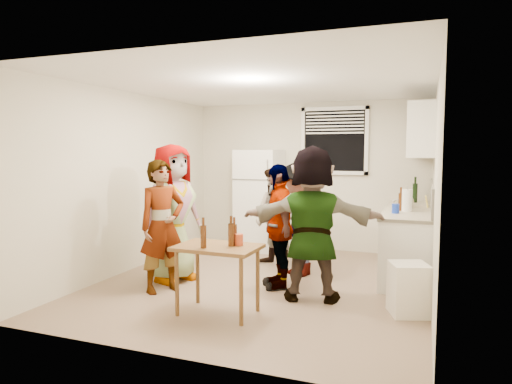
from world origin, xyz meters
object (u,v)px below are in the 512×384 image
at_px(wine_bottle, 415,202).
at_px(blue_cup, 395,213).
at_px(guest_stripe, 163,291).
at_px(guest_orange, 311,299).
at_px(beer_bottle_counter, 400,211).
at_px(red_cup, 239,245).
at_px(kettle, 406,208).
at_px(refrigerator, 260,200).
at_px(guest_back_left, 276,267).
at_px(trash_bin, 409,291).
at_px(guest_back_right, 298,274).
at_px(serving_table, 218,313).
at_px(guest_black, 278,287).
at_px(guest_grey, 174,280).
at_px(beer_bottle_table, 234,245).

relative_size(wine_bottle, blue_cup, 2.38).
height_order(guest_stripe, guest_orange, guest_orange).
bearing_deg(beer_bottle_counter, red_cup, -126.92).
xyz_separation_m(kettle, red_cup, (-1.53, -2.34, -0.18)).
relative_size(refrigerator, beer_bottle_counter, 7.38).
bearing_deg(wine_bottle, guest_orange, -113.47).
xyz_separation_m(kettle, guest_back_left, (-1.76, -0.40, -0.90)).
bearing_deg(beer_bottle_counter, trash_bin, -83.00).
relative_size(red_cup, guest_back_right, 0.08).
bearing_deg(guest_stripe, trash_bin, -54.44).
xyz_separation_m(serving_table, red_cup, (0.20, 0.09, 0.72)).
bearing_deg(blue_cup, guest_black, -153.05).
distance_m(serving_table, guest_back_left, 2.03).
height_order(refrigerator, guest_back_right, refrigerator).
relative_size(trash_bin, guest_back_left, 0.37).
distance_m(serving_table, guest_grey, 1.40).
xyz_separation_m(beer_bottle_table, guest_grey, (-1.21, 0.80, -0.72)).
height_order(wine_bottle, guest_black, wine_bottle).
bearing_deg(guest_orange, serving_table, 33.67).
distance_m(beer_bottle_counter, guest_black, 1.91).
height_order(wine_bottle, guest_back_right, wine_bottle).
distance_m(kettle, beer_bottle_counter, 0.37).
distance_m(blue_cup, red_cup, 2.22).
height_order(guest_grey, guest_black, guest_grey).
height_order(blue_cup, beer_bottle_table, blue_cup).
bearing_deg(wine_bottle, serving_table, -120.16).
distance_m(refrigerator, beer_bottle_table, 3.09).
relative_size(beer_bottle_counter, guest_back_left, 0.16).
xyz_separation_m(beer_bottle_table, guest_back_right, (0.24, 1.63, -0.72)).
xyz_separation_m(kettle, serving_table, (-1.73, -2.43, -0.90)).
xyz_separation_m(serving_table, guest_stripe, (-0.95, 0.46, 0.00)).
height_order(serving_table, guest_orange, serving_table).
height_order(refrigerator, trash_bin, refrigerator).
bearing_deg(beer_bottle_table, trash_bin, 18.20).
bearing_deg(wine_bottle, beer_bottle_table, -119.01).
relative_size(serving_table, guest_stripe, 0.54).
bearing_deg(beer_bottle_table, blue_cup, 48.28).
bearing_deg(wine_bottle, blue_cup, -98.15).
height_order(beer_bottle_table, guest_back_right, beer_bottle_table).
height_order(blue_cup, red_cup, blue_cup).
distance_m(red_cup, guest_black, 1.24).
distance_m(wine_bottle, guest_grey, 3.78).
height_order(trash_bin, guest_black, trash_bin).
relative_size(serving_table, guest_back_right, 0.55).
bearing_deg(guest_back_right, red_cup, -67.01).
distance_m(serving_table, guest_orange, 1.12).
xyz_separation_m(blue_cup, guest_black, (-1.33, -0.68, -0.90)).
bearing_deg(guest_back_left, red_cup, -55.98).
height_order(red_cup, guest_black, red_cup).
bearing_deg(wine_bottle, trash_bin, -89.50).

